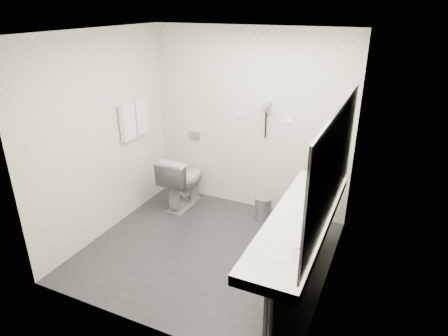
% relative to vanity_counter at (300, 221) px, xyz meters
% --- Properties ---
extents(floor, '(2.80, 2.80, 0.00)m').
position_rel_vanity_counter_xyz_m(floor, '(-1.12, 0.20, -0.80)').
color(floor, '#27282C').
rests_on(floor, ground).
extents(ceiling, '(2.80, 2.80, 0.00)m').
position_rel_vanity_counter_xyz_m(ceiling, '(-1.12, 0.20, 1.70)').
color(ceiling, white).
rests_on(ceiling, wall_back).
extents(wall_back, '(2.80, 0.00, 2.80)m').
position_rel_vanity_counter_xyz_m(wall_back, '(-1.12, 1.50, 0.45)').
color(wall_back, white).
rests_on(wall_back, floor).
extents(wall_front, '(2.80, 0.00, 2.80)m').
position_rel_vanity_counter_xyz_m(wall_front, '(-1.12, -1.10, 0.45)').
color(wall_front, white).
rests_on(wall_front, floor).
extents(wall_left, '(0.00, 2.60, 2.60)m').
position_rel_vanity_counter_xyz_m(wall_left, '(-2.52, 0.20, 0.45)').
color(wall_left, white).
rests_on(wall_left, floor).
extents(wall_right, '(0.00, 2.60, 2.60)m').
position_rel_vanity_counter_xyz_m(wall_right, '(0.27, 0.20, 0.45)').
color(wall_right, white).
rests_on(wall_right, floor).
extents(vanity_counter, '(0.55, 2.20, 0.10)m').
position_rel_vanity_counter_xyz_m(vanity_counter, '(0.00, 0.00, 0.00)').
color(vanity_counter, white).
rests_on(vanity_counter, floor).
extents(vanity_panel, '(0.03, 2.15, 0.75)m').
position_rel_vanity_counter_xyz_m(vanity_panel, '(0.02, 0.00, -0.42)').
color(vanity_panel, gray).
rests_on(vanity_panel, floor).
extents(vanity_post_near, '(0.06, 0.06, 0.75)m').
position_rel_vanity_counter_xyz_m(vanity_post_near, '(0.05, -1.04, -0.42)').
color(vanity_post_near, silver).
rests_on(vanity_post_near, floor).
extents(vanity_post_far, '(0.06, 0.06, 0.75)m').
position_rel_vanity_counter_xyz_m(vanity_post_far, '(0.05, 1.04, -0.42)').
color(vanity_post_far, silver).
rests_on(vanity_post_far, floor).
extents(mirror, '(0.02, 2.20, 1.05)m').
position_rel_vanity_counter_xyz_m(mirror, '(0.26, 0.00, 0.65)').
color(mirror, '#B2BCC6').
rests_on(mirror, wall_right).
extents(basin_near, '(0.40, 0.31, 0.05)m').
position_rel_vanity_counter_xyz_m(basin_near, '(0.00, -0.65, 0.04)').
color(basin_near, white).
rests_on(basin_near, vanity_counter).
extents(basin_far, '(0.40, 0.31, 0.05)m').
position_rel_vanity_counter_xyz_m(basin_far, '(0.00, 0.65, 0.04)').
color(basin_far, white).
rests_on(basin_far, vanity_counter).
extents(faucet_near, '(0.04, 0.04, 0.15)m').
position_rel_vanity_counter_xyz_m(faucet_near, '(0.19, -0.65, 0.12)').
color(faucet_near, silver).
rests_on(faucet_near, vanity_counter).
extents(faucet_far, '(0.04, 0.04, 0.15)m').
position_rel_vanity_counter_xyz_m(faucet_far, '(0.19, 0.65, 0.12)').
color(faucet_far, silver).
rests_on(faucet_far, vanity_counter).
extents(soap_bottle_a, '(0.05, 0.05, 0.10)m').
position_rel_vanity_counter_xyz_m(soap_bottle_a, '(0.12, 0.13, 0.10)').
color(soap_bottle_a, white).
rests_on(soap_bottle_a, vanity_counter).
extents(glass_left, '(0.07, 0.07, 0.11)m').
position_rel_vanity_counter_xyz_m(glass_left, '(0.13, 0.22, 0.11)').
color(glass_left, silver).
rests_on(glass_left, vanity_counter).
extents(glass_right, '(0.07, 0.07, 0.12)m').
position_rel_vanity_counter_xyz_m(glass_right, '(0.16, 0.35, 0.11)').
color(glass_right, silver).
rests_on(glass_right, vanity_counter).
extents(toilet, '(0.46, 0.78, 0.78)m').
position_rel_vanity_counter_xyz_m(toilet, '(-1.97, 1.09, -0.41)').
color(toilet, white).
rests_on(toilet, floor).
extents(flush_plate, '(0.18, 0.02, 0.12)m').
position_rel_vanity_counter_xyz_m(flush_plate, '(-1.98, 1.49, 0.15)').
color(flush_plate, '#B2B5BA').
rests_on(flush_plate, wall_back).
extents(pedal_bin, '(0.24, 0.24, 0.32)m').
position_rel_vanity_counter_xyz_m(pedal_bin, '(-0.77, 1.17, -0.64)').
color(pedal_bin, '#B2B5BA').
rests_on(pedal_bin, floor).
extents(bin_lid, '(0.23, 0.23, 0.02)m').
position_rel_vanity_counter_xyz_m(bin_lid, '(-0.77, 1.17, -0.47)').
color(bin_lid, '#B2B5BA').
rests_on(bin_lid, pedal_bin).
extents(towel_rail, '(0.02, 0.62, 0.02)m').
position_rel_vanity_counter_xyz_m(towel_rail, '(-2.47, 0.75, 0.75)').
color(towel_rail, silver).
rests_on(towel_rail, wall_left).
extents(towel_near, '(0.07, 0.24, 0.48)m').
position_rel_vanity_counter_xyz_m(towel_near, '(-2.46, 0.61, 0.53)').
color(towel_near, white).
rests_on(towel_near, towel_rail).
extents(towel_far, '(0.07, 0.24, 0.48)m').
position_rel_vanity_counter_xyz_m(towel_far, '(-2.46, 0.89, 0.53)').
color(towel_far, white).
rests_on(towel_far, towel_rail).
extents(dryer_cradle, '(0.10, 0.04, 0.14)m').
position_rel_vanity_counter_xyz_m(dryer_cradle, '(-0.88, 1.47, 0.70)').
color(dryer_cradle, '#939297').
rests_on(dryer_cradle, wall_back).
extents(dryer_barrel, '(0.08, 0.14, 0.08)m').
position_rel_vanity_counter_xyz_m(dryer_barrel, '(-0.88, 1.40, 0.73)').
color(dryer_barrel, '#939297').
rests_on(dryer_barrel, dryer_cradle).
extents(dryer_cord, '(0.02, 0.02, 0.35)m').
position_rel_vanity_counter_xyz_m(dryer_cord, '(-0.88, 1.46, 0.45)').
color(dryer_cord, black).
rests_on(dryer_cord, dryer_cradle).
extents(switch_plate_a, '(0.09, 0.02, 0.09)m').
position_rel_vanity_counter_xyz_m(switch_plate_a, '(-1.27, 1.49, 0.55)').
color(switch_plate_a, white).
rests_on(switch_plate_a, wall_back).
extents(switch_plate_b, '(0.09, 0.02, 0.09)m').
position_rel_vanity_counter_xyz_m(switch_plate_b, '(-0.57, 1.49, 0.55)').
color(switch_plate_b, white).
rests_on(switch_plate_b, wall_back).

